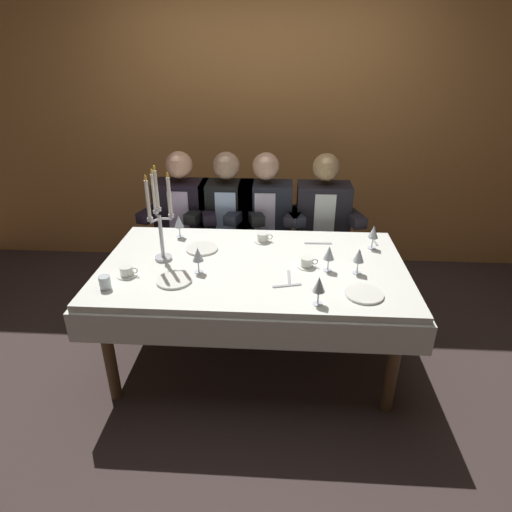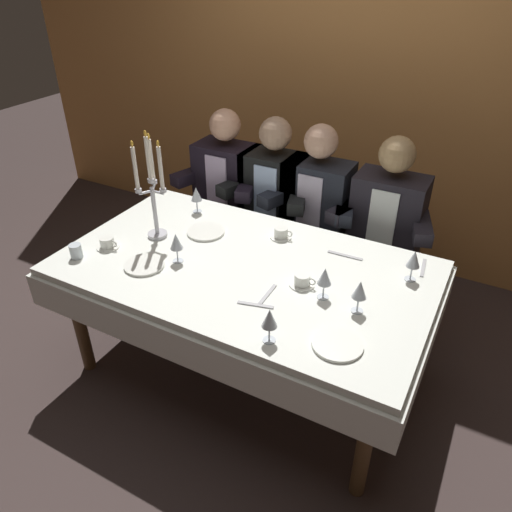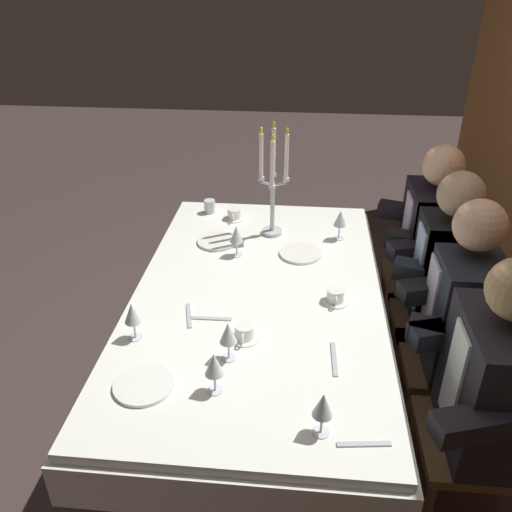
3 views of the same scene
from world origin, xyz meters
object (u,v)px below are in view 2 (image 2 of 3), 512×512
Objects in this scene: dinner_plate_2 at (206,232)px; seated_diner_3 at (387,217)px; wine_glass_2 at (360,291)px; water_tumbler_0 at (76,251)px; coffee_cup_0 at (107,243)px; seated_diner_0 at (227,181)px; candelabra at (152,191)px; seated_diner_2 at (317,201)px; dinner_plate_0 at (144,265)px; wine_glass_3 at (176,242)px; wine_glass_1 at (414,260)px; wine_glass_5 at (270,319)px; dinner_plate_1 at (337,344)px; wine_glass_4 at (196,195)px; coffee_cup_1 at (302,281)px; seated_diner_1 at (275,191)px; wine_glass_0 at (325,277)px; coffee_cup_2 at (281,233)px; dining_table at (245,284)px.

dinner_plate_2 is 1.11m from seated_diner_3.
seated_diner_3 is at bearing 39.09° from dinner_plate_2.
wine_glass_2 is 0.99m from seated_diner_3.
water_tumbler_0 reaches higher than coffee_cup_0.
wine_glass_2 is 0.13× the size of seated_diner_0.
candelabra is at bearing -141.51° from seated_diner_3.
candelabra is 1.10m from seated_diner_2.
wine_glass_3 reaches higher than dinner_plate_0.
dinner_plate_2 is 1.15m from wine_glass_1.
wine_glass_5 is 2.14× the size of water_tumbler_0.
wine_glass_1 is at bearing -39.40° from seated_diner_2.
wine_glass_5 is (-0.26, -0.11, 0.11)m from dinner_plate_1.
wine_glass_4 is at bearing 70.43° from water_tumbler_0.
wine_glass_5 is at bearing -95.53° from seated_diner_3.
seated_diner_1 is at bearing 123.60° from coffee_cup_1.
coffee_cup_0 is (-1.20, -0.14, -0.09)m from wine_glass_0.
candelabra is at bearing 153.55° from wine_glass_5.
candelabra reaches higher than seated_diner_1.
wine_glass_3 is at bearing -128.93° from seated_diner_3.
wine_glass_3 is (-0.95, -0.05, 0.00)m from wine_glass_2.
wine_glass_4 is at bearing 99.33° from dinner_plate_0.
seated_diner_0 reaches higher than wine_glass_2.
wine_glass_4 is (-1.33, 0.11, -0.00)m from wine_glass_1.
coffee_cup_0 is (-0.38, -0.39, 0.02)m from dinner_plate_2.
dinner_plate_0 is at bearing 175.40° from dinner_plate_1.
dinner_plate_2 is at bearing 36.04° from candelabra.
candelabra is 3.73× the size of wine_glass_5.
seated_diner_3 reaches higher than dinner_plate_2.
dinner_plate_1 is 1.39m from wine_glass_4.
dinner_plate_0 is at bearing -101.21° from dinner_plate_2.
wine_glass_5 is 0.44m from coffee_cup_1.
wine_glass_5 is at bearing -75.99° from seated_diner_2.
wine_glass_0 is (0.91, 0.19, 0.11)m from dinner_plate_0.
dinner_plate_2 is 0.29m from wine_glass_4.
seated_diner_0 is 0.37m from seated_diner_1.
wine_glass_3 is 0.61m from coffee_cup_2.
coffee_cup_1 is 0.11× the size of seated_diner_1.
candelabra is 0.49× the size of seated_diner_0.
seated_diner_0 is 0.68m from seated_diner_2.
seated_diner_1 reaches higher than wine_glass_5.
wine_glass_0 is (0.46, -0.06, 0.23)m from dining_table.
dinner_plate_1 is at bearing -89.70° from wine_glass_2.
wine_glass_2 is 0.96m from wine_glass_3.
coffee_cup_1 is 1.09m from seated_diner_1.
wine_glass_3 is (0.26, -0.16, -0.16)m from candelabra.
coffee_cup_2 is (-0.33, 0.79, -0.09)m from wine_glass_5.
dining_table is 0.42m from wine_glass_3.
wine_glass_1 is (0.32, 0.34, 0.00)m from wine_glass_0.
seated_diner_3 reaches higher than wine_glass_1.
wine_glass_1 is at bearing -4.59° from wine_glass_4.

